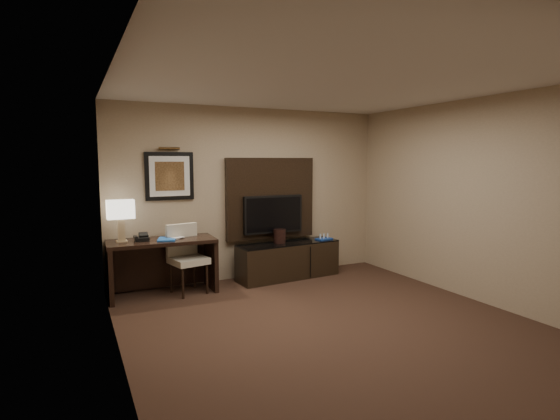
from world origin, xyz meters
TOP-DOWN VIEW (x-y plane):
  - floor at (0.00, 0.00)m, footprint 4.50×5.00m
  - ceiling at (0.00, 0.00)m, footprint 4.50×5.00m
  - wall_back at (0.00, 2.50)m, footprint 4.50×0.01m
  - wall_left at (-2.25, 0.00)m, footprint 0.01×5.00m
  - wall_right at (2.25, 0.00)m, footprint 0.01×5.00m
  - desk at (-1.50, 2.15)m, footprint 1.48×0.68m
  - credenza at (0.48, 2.15)m, footprint 1.71×0.60m
  - tv_wall_panel at (0.30, 2.44)m, footprint 1.50×0.12m
  - tv at (0.30, 2.34)m, footprint 1.00×0.08m
  - artwork at (-1.30, 2.48)m, footprint 0.70×0.04m
  - picture_light at (-1.30, 2.44)m, footprint 0.04×0.04m
  - desk_chair at (-1.16, 2.04)m, footprint 0.57×0.62m
  - table_lamp at (-2.02, 2.20)m, footprint 0.42×0.31m
  - desk_phone at (-1.77, 2.16)m, footprint 0.19×0.17m
  - blue_folder at (-1.44, 2.10)m, footprint 0.32×0.37m
  - book at (-1.38, 2.15)m, footprint 0.16×0.09m
  - ice_bucket at (0.34, 2.18)m, footprint 0.23×0.23m
  - minibar_tray at (1.13, 2.13)m, footprint 0.29×0.21m

SIDE VIEW (x-z plane):
  - floor at x=0.00m, z-range -0.01..0.00m
  - credenza at x=0.48m, z-range 0.00..0.58m
  - desk at x=-1.50m, z-range 0.00..0.78m
  - desk_chair at x=-1.16m, z-range 0.00..0.97m
  - minibar_tray at x=1.13m, z-range 0.58..0.67m
  - ice_bucket at x=0.34m, z-range 0.58..0.80m
  - blue_folder at x=-1.44m, z-range 0.78..0.80m
  - desk_phone at x=-1.77m, z-range 0.78..0.87m
  - book at x=-1.38m, z-range 0.78..1.01m
  - tv at x=0.30m, z-range 0.72..1.32m
  - table_lamp at x=-2.02m, z-range 0.78..1.39m
  - tv_wall_panel at x=0.30m, z-range 0.62..1.92m
  - wall_back at x=0.00m, z-range 0.00..2.70m
  - wall_left at x=-2.25m, z-range 0.00..2.70m
  - wall_right at x=2.25m, z-range 0.00..2.70m
  - artwork at x=-1.30m, z-range 1.30..2.00m
  - picture_light at x=-1.30m, z-range 1.90..2.20m
  - ceiling at x=0.00m, z-range 2.70..2.71m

